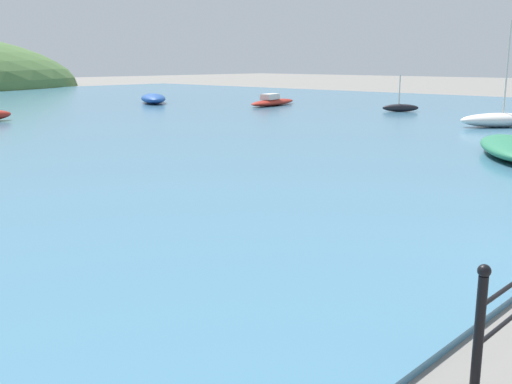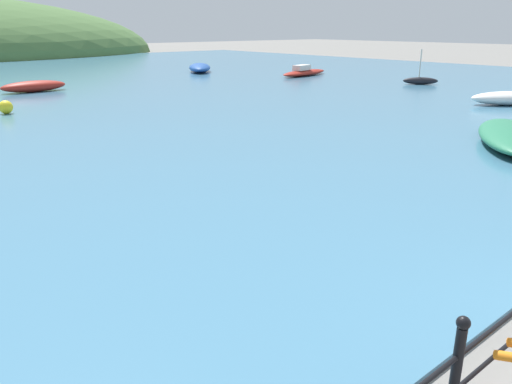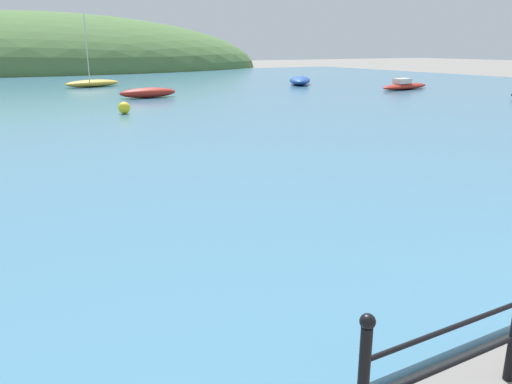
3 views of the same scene
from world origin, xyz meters
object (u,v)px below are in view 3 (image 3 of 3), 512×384
(boat_mid_harbor, at_px, (93,83))
(boat_nearest_quay, at_px, (148,93))
(mooring_buoy, at_px, (124,108))
(boat_blue_hull, at_px, (405,86))
(boat_green_fishing, at_px, (300,80))

(boat_mid_harbor, bearing_deg, boat_nearest_quay, -83.23)
(mooring_buoy, bearing_deg, boat_nearest_quay, 64.63)
(boat_nearest_quay, bearing_deg, mooring_buoy, -115.37)
(boat_nearest_quay, height_order, mooring_buoy, boat_nearest_quay)
(boat_nearest_quay, distance_m, boat_blue_hull, 18.01)
(boat_nearest_quay, relative_size, boat_mid_harbor, 0.67)
(boat_green_fishing, bearing_deg, boat_nearest_quay, -161.95)
(boat_blue_hull, height_order, boat_mid_harbor, boat_mid_harbor)
(boat_nearest_quay, height_order, boat_mid_harbor, boat_mid_harbor)
(boat_green_fishing, height_order, boat_mid_harbor, boat_mid_harbor)
(boat_mid_harbor, bearing_deg, boat_blue_hull, -34.36)
(boat_nearest_quay, bearing_deg, boat_blue_hull, -9.37)
(boat_nearest_quay, height_order, boat_blue_hull, boat_blue_hull)
(boat_green_fishing, xyz_separation_m, mooring_buoy, (-16.97, -11.16, -0.05))
(boat_nearest_quay, xyz_separation_m, mooring_buoy, (-3.16, -6.66, -0.02))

